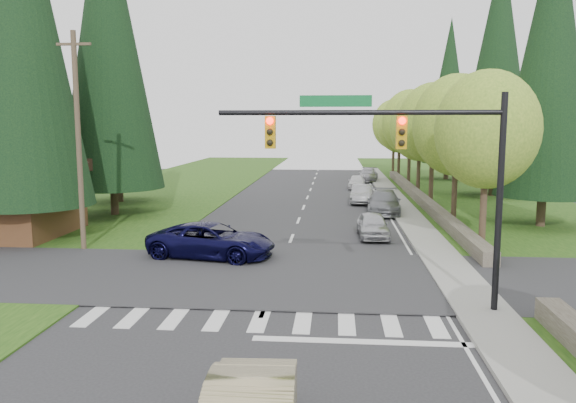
# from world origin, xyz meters

# --- Properties ---
(ground) EXTENTS (120.00, 120.00, 0.00)m
(ground) POSITION_xyz_m (0.00, 0.00, 0.00)
(ground) COLOR #28282B
(ground) RESTS_ON ground
(grass_east) EXTENTS (14.00, 110.00, 0.06)m
(grass_east) POSITION_xyz_m (13.00, 20.00, 0.03)
(grass_east) COLOR #1D4412
(grass_east) RESTS_ON ground
(grass_west) EXTENTS (14.00, 110.00, 0.06)m
(grass_west) POSITION_xyz_m (-13.00, 20.00, 0.03)
(grass_west) COLOR #1D4412
(grass_west) RESTS_ON ground
(cross_street) EXTENTS (120.00, 8.00, 0.10)m
(cross_street) POSITION_xyz_m (0.00, 8.00, 0.00)
(cross_street) COLOR #28282B
(cross_street) RESTS_ON ground
(sidewalk_east) EXTENTS (1.80, 80.00, 0.13)m
(sidewalk_east) POSITION_xyz_m (6.90, 22.00, 0.07)
(sidewalk_east) COLOR gray
(sidewalk_east) RESTS_ON ground
(curb_east) EXTENTS (0.20, 80.00, 0.13)m
(curb_east) POSITION_xyz_m (6.05, 22.00, 0.07)
(curb_east) COLOR gray
(curb_east) RESTS_ON ground
(stone_wall_north) EXTENTS (0.70, 40.00, 0.70)m
(stone_wall_north) POSITION_xyz_m (8.60, 30.00, 0.35)
(stone_wall_north) COLOR #4C4438
(stone_wall_north) RESTS_ON ground
(traffic_signal) EXTENTS (8.70, 0.37, 6.80)m
(traffic_signal) POSITION_xyz_m (4.37, 4.50, 4.98)
(traffic_signal) COLOR black
(traffic_signal) RESTS_ON ground
(brown_building) EXTENTS (8.40, 8.40, 5.40)m
(brown_building) POSITION_xyz_m (-15.00, 15.00, 3.14)
(brown_building) COLOR #4C2D19
(brown_building) RESTS_ON ground
(utility_pole) EXTENTS (1.60, 0.24, 10.00)m
(utility_pole) POSITION_xyz_m (-9.50, 12.00, 5.14)
(utility_pole) COLOR #473828
(utility_pole) RESTS_ON ground
(decid_tree_0) EXTENTS (4.80, 4.80, 8.37)m
(decid_tree_0) POSITION_xyz_m (9.20, 14.00, 5.60)
(decid_tree_0) COLOR #38281C
(decid_tree_0) RESTS_ON ground
(decid_tree_1) EXTENTS (5.20, 5.20, 8.80)m
(decid_tree_1) POSITION_xyz_m (9.30, 21.00, 5.80)
(decid_tree_1) COLOR #38281C
(decid_tree_1) RESTS_ON ground
(decid_tree_2) EXTENTS (5.00, 5.00, 8.82)m
(decid_tree_2) POSITION_xyz_m (9.10, 28.00, 5.93)
(decid_tree_2) COLOR #38281C
(decid_tree_2) RESTS_ON ground
(decid_tree_3) EXTENTS (5.00, 5.00, 8.55)m
(decid_tree_3) POSITION_xyz_m (9.20, 35.00, 5.66)
(decid_tree_3) COLOR #38281C
(decid_tree_3) RESTS_ON ground
(decid_tree_4) EXTENTS (5.40, 5.40, 9.18)m
(decid_tree_4) POSITION_xyz_m (9.30, 42.00, 6.06)
(decid_tree_4) COLOR #38281C
(decid_tree_4) RESTS_ON ground
(decid_tree_5) EXTENTS (4.80, 4.80, 8.30)m
(decid_tree_5) POSITION_xyz_m (9.10, 49.00, 5.53)
(decid_tree_5) COLOR #38281C
(decid_tree_5) RESTS_ON ground
(decid_tree_6) EXTENTS (5.20, 5.20, 8.86)m
(decid_tree_6) POSITION_xyz_m (9.20, 56.00, 5.86)
(decid_tree_6) COLOR #38281C
(decid_tree_6) RESTS_ON ground
(conifer_w_a) EXTENTS (6.12, 6.12, 19.80)m
(conifer_w_a) POSITION_xyz_m (-13.00, 14.00, 10.79)
(conifer_w_a) COLOR #38281C
(conifer_w_a) RESTS_ON ground
(conifer_w_b) EXTENTS (5.44, 5.44, 17.80)m
(conifer_w_b) POSITION_xyz_m (-16.00, 18.00, 9.79)
(conifer_w_b) COLOR #38281C
(conifer_w_b) RESTS_ON ground
(conifer_w_c) EXTENTS (6.46, 6.46, 20.80)m
(conifer_w_c) POSITION_xyz_m (-12.00, 22.00, 11.29)
(conifer_w_c) COLOR #38281C
(conifer_w_c) RESTS_ON ground
(conifer_w_e) EXTENTS (5.78, 5.78, 18.80)m
(conifer_w_e) POSITION_xyz_m (-14.00, 28.00, 10.29)
(conifer_w_e) COLOR #38281C
(conifer_w_e) RESTS_ON ground
(conifer_e_a) EXTENTS (5.44, 5.44, 17.80)m
(conifer_e_a) POSITION_xyz_m (14.00, 20.00, 9.79)
(conifer_e_a) COLOR #38281C
(conifer_e_a) RESTS_ON ground
(conifer_e_b) EXTENTS (6.12, 6.12, 19.80)m
(conifer_e_b) POSITION_xyz_m (15.00, 34.00, 10.79)
(conifer_e_b) COLOR #38281C
(conifer_e_b) RESTS_ON ground
(conifer_e_c) EXTENTS (5.10, 5.10, 16.80)m
(conifer_e_c) POSITION_xyz_m (14.00, 48.00, 9.29)
(conifer_e_c) COLOR #38281C
(conifer_e_c) RESTS_ON ground
(suv_navy) EXTENTS (5.94, 3.53, 1.55)m
(suv_navy) POSITION_xyz_m (-3.17, 11.00, 0.77)
(suv_navy) COLOR black
(suv_navy) RESTS_ON ground
(parked_car_a) EXTENTS (1.68, 3.86, 1.30)m
(parked_car_a) POSITION_xyz_m (4.20, 16.16, 0.65)
(parked_car_a) COLOR #B6B7BC
(parked_car_a) RESTS_ON ground
(parked_car_b) EXTENTS (2.49, 5.32, 1.50)m
(parked_car_b) POSITION_xyz_m (5.45, 24.17, 0.75)
(parked_car_b) COLOR slate
(parked_car_b) RESTS_ON ground
(parked_car_c) EXTENTS (1.84, 4.22, 1.35)m
(parked_car_c) POSITION_xyz_m (4.20, 29.00, 0.67)
(parked_car_c) COLOR #A3A4A8
(parked_car_c) RESTS_ON ground
(parked_car_d) EXTENTS (1.77, 3.83, 1.27)m
(parked_car_d) POSITION_xyz_m (4.20, 38.58, 0.64)
(parked_car_d) COLOR silver
(parked_car_d) RESTS_ON ground
(parked_car_e) EXTENTS (2.45, 4.82, 1.34)m
(parked_car_e) POSITION_xyz_m (5.60, 45.45, 0.67)
(parked_car_e) COLOR #9E9EA2
(parked_car_e) RESTS_ON ground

